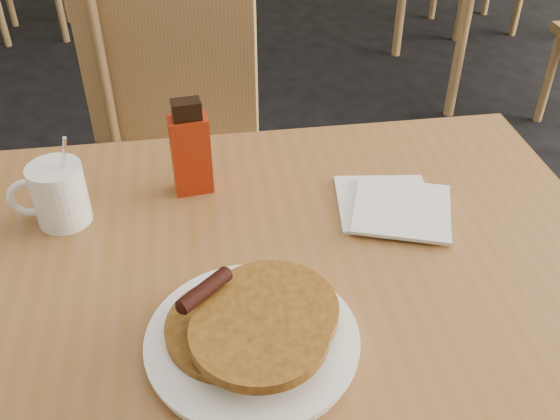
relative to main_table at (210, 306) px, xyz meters
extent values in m
cube|color=brown|center=(0.00, 0.00, 0.02)|extent=(1.26, 0.88, 0.04)
cube|color=#AF8352|center=(0.00, 0.00, 0.01)|extent=(1.30, 0.92, 0.02)
cylinder|color=#AF8352|center=(0.52, 0.32, -0.35)|extent=(0.04, 0.04, 0.71)
cylinder|color=#AF8352|center=(1.22, 1.64, -0.35)|extent=(0.04, 0.04, 0.71)
cube|color=#AF8352|center=(0.00, 0.63, -0.24)|extent=(0.55, 0.55, 0.04)
cube|color=#AF8352|center=(0.00, 0.83, 0.02)|extent=(0.43, 0.17, 0.48)
cylinder|color=#AF8352|center=(-0.18, 0.46, -0.49)|extent=(0.04, 0.04, 0.45)
cylinder|color=#AF8352|center=(0.17, 0.81, -0.49)|extent=(0.04, 0.04, 0.45)
cylinder|color=#AF8352|center=(1.62, 2.44, -0.49)|extent=(0.04, 0.04, 0.43)
cylinder|color=white|center=(0.04, -0.12, 0.05)|extent=(0.25, 0.25, 0.02)
cylinder|color=white|center=(0.04, -0.12, 0.06)|extent=(0.26, 0.26, 0.01)
cylinder|color=#98621F|center=(0.02, -0.11, 0.07)|extent=(0.16, 0.16, 0.01)
cylinder|color=#98621F|center=(0.07, -0.10, 0.08)|extent=(0.17, 0.17, 0.01)
cylinder|color=#98621F|center=(0.05, -0.15, 0.10)|extent=(0.16, 0.16, 0.01)
cylinder|color=#320D08|center=(-0.01, -0.08, 0.11)|extent=(0.07, 0.06, 0.02)
cylinder|color=white|center=(-0.20, 0.19, 0.09)|extent=(0.08, 0.08, 0.10)
torus|color=white|center=(-0.24, 0.19, 0.09)|extent=(0.07, 0.01, 0.07)
cylinder|color=black|center=(-0.20, 0.19, 0.13)|extent=(0.07, 0.07, 0.01)
cylinder|color=silver|center=(-0.19, 0.19, 0.12)|extent=(0.04, 0.04, 0.14)
cube|color=maroon|center=(0.01, 0.23, 0.11)|extent=(0.06, 0.04, 0.13)
cube|color=black|center=(0.01, 0.23, 0.19)|extent=(0.05, 0.03, 0.03)
cube|color=white|center=(0.30, 0.12, 0.04)|extent=(0.17, 0.17, 0.01)
cube|color=white|center=(0.32, 0.10, 0.05)|extent=(0.19, 0.19, 0.01)
camera|label=1|loc=(-0.03, -0.62, 0.64)|focal=40.00mm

